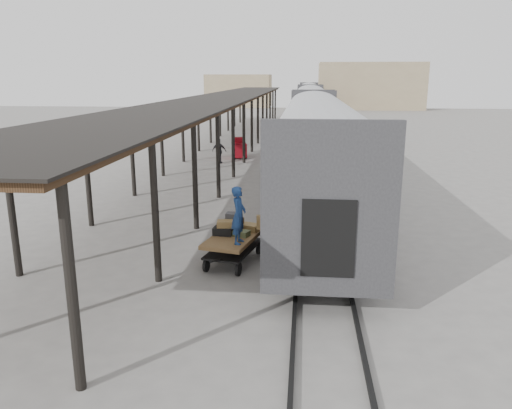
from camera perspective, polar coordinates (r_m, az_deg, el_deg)
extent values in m
plane|color=slate|center=(15.90, -4.32, -6.07)|extent=(160.00, 160.00, 0.00)
cube|color=silver|center=(22.87, 7.00, 6.88)|extent=(3.00, 24.00, 2.90)
cube|color=#28282B|center=(11.18, 8.33, -1.03)|extent=(3.04, 0.22, 3.50)
cube|color=black|center=(22.78, 3.19, 9.21)|extent=(0.04, 22.08, 0.65)
cube|color=black|center=(23.15, 6.87, 2.70)|extent=(2.55, 23.04, 0.50)
cube|color=silver|center=(48.76, 6.31, 10.83)|extent=(3.00, 24.00, 2.90)
cube|color=#28282B|center=(36.89, 6.51, 9.71)|extent=(3.04, 0.22, 3.50)
cube|color=black|center=(48.72, 4.52, 11.93)|extent=(0.04, 22.08, 0.65)
cube|color=black|center=(48.89, 6.26, 8.84)|extent=(2.55, 23.04, 0.50)
cube|color=silver|center=(74.73, 6.10, 12.04)|extent=(3.00, 24.00, 2.90)
cube|color=#28282B|center=(62.84, 6.18, 11.61)|extent=(3.04, 0.22, 3.50)
cube|color=black|center=(74.70, 4.93, 12.75)|extent=(0.04, 22.08, 0.65)
cube|color=black|center=(74.82, 6.07, 10.74)|extent=(2.55, 23.04, 0.50)
cube|color=black|center=(14.58, 2.76, 0.92)|extent=(0.50, 1.70, 2.00)
imported|color=silver|center=(14.62, 2.76, 0.39)|extent=(0.72, 0.89, 1.72)
cube|color=olive|center=(14.66, 1.14, -2.04)|extent=(0.57, 0.25, 0.42)
cube|color=#422B19|center=(39.16, -3.39, 12.09)|extent=(4.60, 64.00, 0.18)
cube|color=black|center=(39.16, -3.39, 12.27)|extent=(4.90, 64.30, 0.06)
cylinder|color=black|center=(39.66, -6.31, 9.16)|extent=(0.20, 0.20, 4.00)
cylinder|color=black|center=(70.22, -1.10, 11.48)|extent=(0.20, 0.20, 4.00)
cylinder|color=black|center=(9.33, -20.36, -8.87)|extent=(0.20, 0.20, 4.00)
cylinder|color=black|center=(39.03, -0.33, 9.17)|extent=(0.20, 0.20, 4.00)
cylinder|color=black|center=(69.87, 2.31, 11.45)|extent=(0.20, 0.20, 4.00)
cube|color=black|center=(48.98, 5.38, 7.88)|extent=(0.10, 150.00, 0.12)
cube|color=black|center=(48.99, 7.08, 7.84)|extent=(0.10, 150.00, 0.12)
cube|color=tan|center=(93.38, 12.86, 13.08)|extent=(18.00, 10.00, 8.00)
cube|color=tan|center=(97.52, -1.96, 12.87)|extent=(12.00, 8.00, 6.00)
cube|color=brown|center=(15.20, -2.57, -3.81)|extent=(1.75, 2.62, 0.12)
cube|color=black|center=(15.31, -2.56, -5.06)|extent=(1.63, 2.50, 0.06)
cylinder|color=black|center=(14.76, -5.70, -6.92)|extent=(0.17, 0.41, 0.40)
cylinder|color=black|center=(14.40, -2.03, -7.40)|extent=(0.17, 0.41, 0.40)
cylinder|color=black|center=(16.40, -3.01, -4.65)|extent=(0.17, 0.41, 0.40)
cylinder|color=black|center=(16.08, 0.33, -5.02)|extent=(0.17, 0.41, 0.40)
cube|color=#3E3E40|center=(15.71, -2.85, -2.57)|extent=(0.71, 0.56, 0.21)
cube|color=olive|center=(15.66, -0.66, -2.62)|extent=(0.69, 0.59, 0.21)
cube|color=black|center=(15.28, -3.75, -3.03)|extent=(0.63, 0.47, 0.24)
cube|color=#485231|center=(15.14, -1.69, -3.30)|extent=(0.56, 0.48, 0.17)
cube|color=#47331C|center=(15.57, -2.52, -1.92)|extent=(0.61, 0.50, 0.19)
cube|color=olive|center=(15.22, -3.53, -2.22)|extent=(0.52, 0.40, 0.20)
cube|color=#3E3E40|center=(15.51, -2.55, -1.26)|extent=(0.50, 0.37, 0.17)
cube|color=maroon|center=(35.32, -1.93, 6.29)|extent=(1.26, 1.74, 0.95)
cube|color=maroon|center=(35.65, -1.99, 7.38)|extent=(1.01, 0.80, 0.37)
cylinder|color=black|center=(34.77, -2.54, 5.50)|extent=(0.20, 0.40, 0.38)
cylinder|color=black|center=(34.84, -1.15, 5.53)|extent=(0.20, 0.40, 0.38)
cylinder|color=black|center=(35.91, -2.67, 5.79)|extent=(0.20, 0.40, 0.38)
cylinder|color=black|center=(35.98, -1.33, 5.81)|extent=(0.20, 0.40, 0.38)
imported|color=navy|center=(14.29, -1.99, -1.22)|extent=(0.47, 0.65, 1.68)
imported|color=black|center=(33.02, -4.23, 6.12)|extent=(1.01, 0.54, 1.64)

